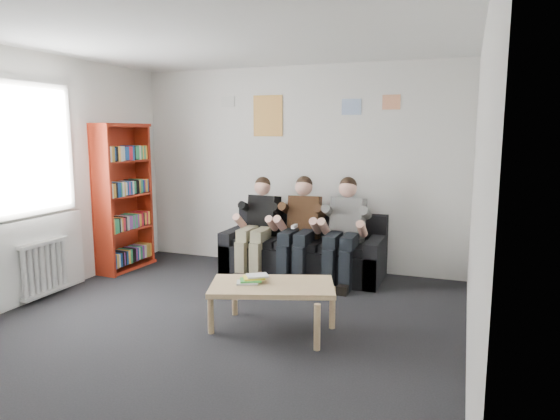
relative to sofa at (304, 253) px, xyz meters
name	(u,v)px	position (x,y,z in m)	size (l,w,h in m)	color
room_shell	(206,187)	(-0.25, -2.11, 1.07)	(5.00, 5.00, 5.00)	black
sofa	(304,253)	(0.00, 0.00, 0.00)	(2.03, 0.83, 0.79)	black
bookshelf	(124,197)	(-2.33, -0.58, 0.69)	(0.29, 0.88, 1.94)	#9B2410
coffee_table	(272,290)	(0.30, -1.90, 0.11)	(1.13, 0.62, 0.45)	#DCB37F
game_cases	(252,279)	(0.11, -1.91, 0.20)	(0.26, 0.24, 0.06)	white
person_left	(258,227)	(-0.57, -0.19, 0.34)	(0.39, 0.83, 1.26)	black
person_middle	(299,229)	(0.00, -0.19, 0.35)	(0.40, 0.86, 1.28)	#502F1A
person_right	(344,232)	(0.57, -0.19, 0.35)	(0.40, 0.87, 1.29)	beige
radiator	(45,267)	(-2.40, -1.91, 0.07)	(0.10, 0.64, 0.60)	white
window	(35,207)	(-2.47, -1.91, 0.75)	(0.05, 1.30, 2.36)	white
poster_large	(268,116)	(-0.65, 0.37, 1.77)	(0.42, 0.01, 0.55)	#E5D550
poster_blue	(351,107)	(0.50, 0.37, 1.87)	(0.25, 0.01, 0.20)	#3C72CC
poster_pink	(391,102)	(1.00, 0.37, 1.92)	(0.22, 0.01, 0.18)	#CB3F77
poster_sign	(228,102)	(-1.25, 0.37, 1.97)	(0.20, 0.01, 0.14)	silver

